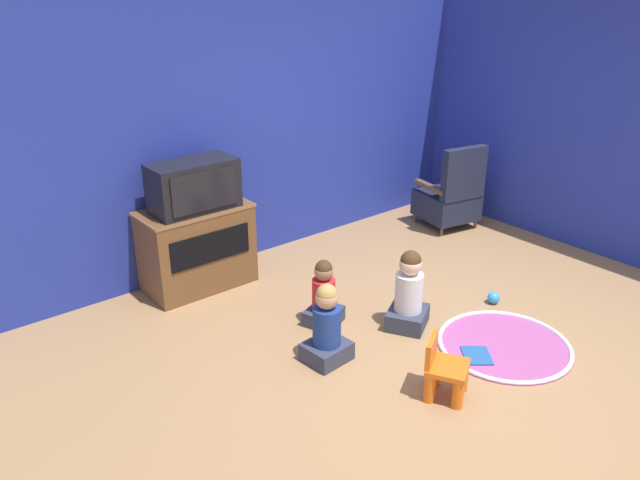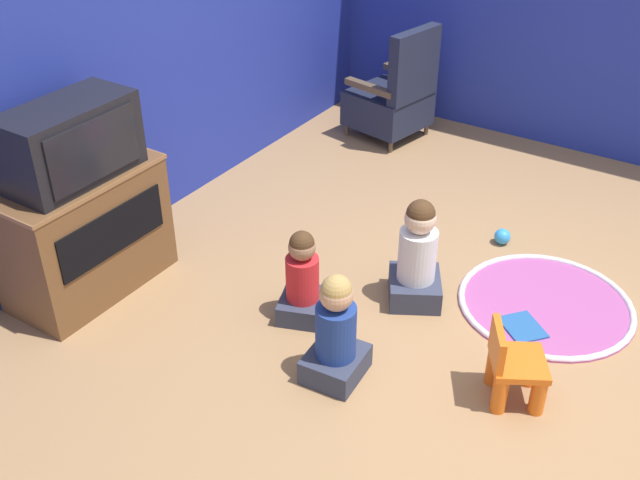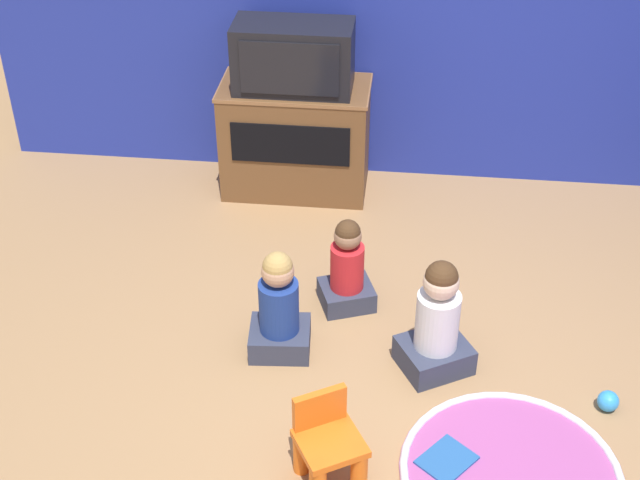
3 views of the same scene
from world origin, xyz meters
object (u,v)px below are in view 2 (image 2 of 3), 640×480
television (71,142)px  toy_ball (502,236)px  book (522,328)px  black_armchair (394,97)px  yellow_kid_chair (514,369)px  child_watching_left (417,258)px  tv_cabinet (84,231)px  child_watching_center (302,281)px  child_watching_right (336,334)px

television → toy_ball: size_ratio=7.00×
television → book: 2.71m
black_armchair → toy_ball: size_ratio=8.99×
yellow_kid_chair → child_watching_left: size_ratio=0.64×
tv_cabinet → child_watching_left: tv_cabinet is taller
tv_cabinet → child_watching_center: 1.33m
child_watching_center → child_watching_right: 0.53m
toy_ball → book: size_ratio=0.34×
child_watching_left → child_watching_right: size_ratio=1.07×
television → yellow_kid_chair: television is taller
television → toy_ball: television is taller
child_watching_center → child_watching_left: bearing=-63.7°
yellow_kid_chair → child_watching_left: bearing=28.9°
tv_cabinet → television: size_ratio=1.31×
television → book: (1.02, -2.32, -0.96)m
yellow_kid_chair → toy_ball: yellow_kid_chair is taller
tv_cabinet → child_watching_right: (0.13, -1.66, -0.12)m
child_watching_right → toy_ball: child_watching_right is taller
black_armchair → yellow_kid_chair: bearing=50.3°
book → child_watching_left: bearing=45.6°
television → child_watching_left: 2.04m
tv_cabinet → child_watching_right: 1.67m
tv_cabinet → television: (-0.00, -0.04, 0.58)m
black_armchair → child_watching_right: size_ratio=1.53×
black_armchair → yellow_kid_chair: (-2.42, -1.98, -0.17)m
toy_ball → book: bearing=-151.3°
television → child_watching_left: size_ratio=1.12×
television → child_watching_right: bearing=-85.3°
child_watching_left → tv_cabinet: bearing=89.5°
child_watching_center → book: 1.27m
black_armchair → child_watching_left: black_armchair is taller
tv_cabinet → yellow_kid_chair: 2.54m
child_watching_center → child_watching_right: size_ratio=0.90×
tv_cabinet → book: 2.59m
child_watching_left → toy_ball: bearing=-43.8°
child_watching_left → yellow_kid_chair: bearing=-150.9°
yellow_kid_chair → child_watching_center: size_ratio=0.76×
yellow_kid_chair → child_watching_center: child_watching_center is taller
child_watching_left → child_watching_center: 0.68m
black_armchair → child_watching_center: size_ratio=1.69×
yellow_kid_chair → child_watching_left: (0.47, 0.78, 0.11)m
television → black_armchair: (2.90, -0.47, -0.62)m
tv_cabinet → black_armchair: (2.90, -0.50, -0.04)m
tv_cabinet → toy_ball: (1.81, -1.92, -0.34)m
yellow_kid_chair → child_watching_right: size_ratio=0.68×
toy_ball → tv_cabinet: bearing=133.2°
tv_cabinet → child_watching_center: (0.45, -1.24, -0.15)m
toy_ball → child_watching_right: bearing=171.1°
television → black_armchair: 3.00m
tv_cabinet → child_watching_right: size_ratio=1.56×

